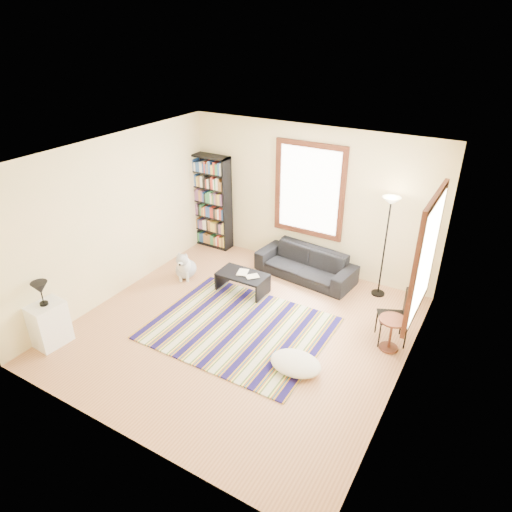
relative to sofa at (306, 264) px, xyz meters
The scene contains 21 objects.
floor 2.08m from the sofa, 95.32° to the right, with size 5.00×5.00×0.10m, color tan.
ceiling 3.29m from the sofa, 95.32° to the right, with size 5.00×5.00×0.10m, color white.
wall_back 1.24m from the sofa, 110.88° to the left, with size 5.00×0.10×2.80m, color beige.
wall_front 4.74m from the sofa, 92.37° to the right, with size 5.00×0.10×2.80m, color beige.
wall_left 3.60m from the sofa, 143.20° to the right, with size 0.10×5.00×2.80m, color beige.
wall_right 3.32m from the sofa, 40.99° to the right, with size 0.10×5.00×2.80m, color beige.
window_back 1.40m from the sofa, 114.42° to the left, with size 1.20×0.06×1.60m, color white.
window_right 2.92m from the sofa, 28.74° to the right, with size 0.06×1.20×1.60m, color white.
rug 2.08m from the sofa, 95.84° to the right, with size 2.74×2.19×0.02m, color #130D44.
sofa is the anchor object (origin of this frame).
bookshelf 2.49m from the sofa, behind, with size 0.90×0.30×2.00m, color black.
coffee_table 1.30m from the sofa, 126.09° to the right, with size 0.90×0.50×0.36m, color black.
book_a 1.36m from the sofa, 129.49° to the right, with size 0.25×0.18×0.02m, color beige.
book_b 1.18m from the sofa, 121.61° to the right, with size 0.17×0.23×0.02m, color beige.
floor_cushion 2.65m from the sofa, 68.04° to the right, with size 0.76×0.57×0.19m, color silver.
floor_lamp 1.56m from the sofa, ahead, with size 0.30×0.30×1.86m, color black, non-canonical shape.
side_table 2.41m from the sofa, 33.55° to the right, with size 0.40×0.40×0.54m, color #4D1B13.
folding_chair 2.27m from the sofa, 30.01° to the right, with size 0.42×0.40×0.86m, color black.
white_cabinet 4.55m from the sofa, 123.21° to the right, with size 0.38×0.50×0.70m, color white.
table_lamp 4.59m from the sofa, 123.21° to the right, with size 0.24×0.24×0.38m, color black, non-canonical shape.
dog 2.29m from the sofa, 149.37° to the right, with size 0.42×0.58×0.58m, color silver, non-canonical shape.
Camera 1 is at (3.23, -5.03, 4.45)m, focal length 32.00 mm.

